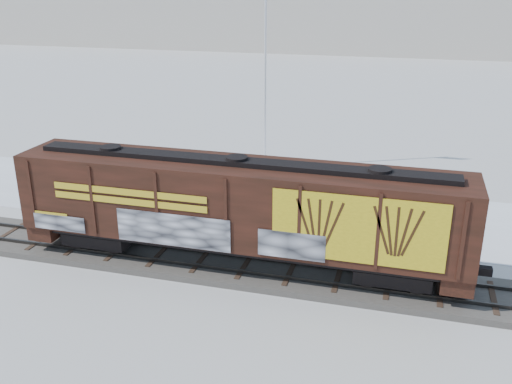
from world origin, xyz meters
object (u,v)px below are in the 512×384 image
(flagpole, at_px, (267,92))
(car_silver, at_px, (73,174))
(car_white, at_px, (343,197))
(car_dark, at_px, (411,221))
(hopper_railcar, at_px, (237,206))

(flagpole, xyz_separation_m, car_silver, (-10.35, -6.67, -4.29))
(flagpole, xyz_separation_m, car_white, (5.90, -6.40, -4.17))
(car_white, bearing_deg, car_dark, -117.19)
(car_white, bearing_deg, hopper_railcar, 157.25)
(flagpole, bearing_deg, car_white, -47.31)
(hopper_railcar, xyz_separation_m, car_silver, (-12.78, 7.53, -2.21))
(car_white, height_order, car_dark, car_white)
(car_silver, relative_size, car_white, 0.84)
(car_dark, bearing_deg, car_silver, 77.16)
(car_white, relative_size, car_dark, 1.12)
(hopper_railcar, distance_m, flagpole, 14.55)
(car_silver, xyz_separation_m, car_dark, (19.86, -1.68, -0.07))
(car_dark, bearing_deg, hopper_railcar, 121.56)
(flagpole, xyz_separation_m, car_dark, (9.52, -8.35, -4.36))
(flagpole, relative_size, car_silver, 3.04)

